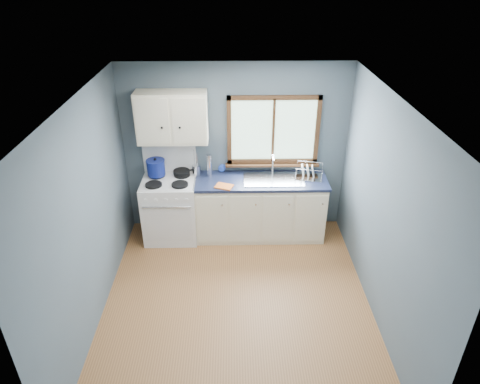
{
  "coord_description": "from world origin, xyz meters",
  "views": [
    {
      "loc": [
        -0.04,
        -3.88,
        3.71
      ],
      "look_at": [
        0.05,
        0.9,
        1.05
      ],
      "focal_mm": 32.0,
      "sensor_mm": 36.0,
      "label": 1
    }
  ],
  "objects_px": {
    "thermos": "(209,165)",
    "gas_range": "(171,207)",
    "utensil_crock": "(197,170)",
    "dish_rack": "(308,174)",
    "sink": "(273,183)",
    "base_cabinets": "(260,210)",
    "stockpot": "(156,167)",
    "skillet": "(182,172)"
  },
  "relations": [
    {
      "from": "base_cabinets",
      "to": "skillet",
      "type": "height_order",
      "value": "skillet"
    },
    {
      "from": "gas_range",
      "to": "stockpot",
      "type": "distance_m",
      "value": 0.62
    },
    {
      "from": "base_cabinets",
      "to": "thermos",
      "type": "relative_size",
      "value": 5.69
    },
    {
      "from": "utensil_crock",
      "to": "dish_rack",
      "type": "distance_m",
      "value": 1.61
    },
    {
      "from": "sink",
      "to": "base_cabinets",
      "type": "bearing_deg",
      "value": 179.87
    },
    {
      "from": "stockpot",
      "to": "dish_rack",
      "type": "distance_m",
      "value": 2.17
    },
    {
      "from": "gas_range",
      "to": "utensil_crock",
      "type": "height_order",
      "value": "gas_range"
    },
    {
      "from": "skillet",
      "to": "sink",
      "type": "bearing_deg",
      "value": -30.66
    },
    {
      "from": "base_cabinets",
      "to": "utensil_crock",
      "type": "xyz_separation_m",
      "value": [
        -0.92,
        0.16,
        0.59
      ]
    },
    {
      "from": "dish_rack",
      "to": "sink",
      "type": "bearing_deg",
      "value": -161.42
    },
    {
      "from": "gas_range",
      "to": "utensil_crock",
      "type": "relative_size",
      "value": 3.49
    },
    {
      "from": "skillet",
      "to": "stockpot",
      "type": "relative_size",
      "value": 1.29
    },
    {
      "from": "base_cabinets",
      "to": "sink",
      "type": "distance_m",
      "value": 0.48
    },
    {
      "from": "utensil_crock",
      "to": "dish_rack",
      "type": "relative_size",
      "value": 0.9
    },
    {
      "from": "utensil_crock",
      "to": "sink",
      "type": "bearing_deg",
      "value": -8.51
    },
    {
      "from": "gas_range",
      "to": "skillet",
      "type": "bearing_deg",
      "value": 41.85
    },
    {
      "from": "gas_range",
      "to": "thermos",
      "type": "relative_size",
      "value": 4.19
    },
    {
      "from": "sink",
      "to": "utensil_crock",
      "type": "distance_m",
      "value": 1.12
    },
    {
      "from": "thermos",
      "to": "dish_rack",
      "type": "bearing_deg",
      "value": -3.33
    },
    {
      "from": "sink",
      "to": "stockpot",
      "type": "height_order",
      "value": "same"
    },
    {
      "from": "stockpot",
      "to": "thermos",
      "type": "height_order",
      "value": "thermos"
    },
    {
      "from": "base_cabinets",
      "to": "stockpot",
      "type": "bearing_deg",
      "value": 175.98
    },
    {
      "from": "skillet",
      "to": "dish_rack",
      "type": "xyz_separation_m",
      "value": [
        1.81,
        -0.08,
        -0.01
      ]
    },
    {
      "from": "skillet",
      "to": "thermos",
      "type": "bearing_deg",
      "value": -24.27
    },
    {
      "from": "gas_range",
      "to": "skillet",
      "type": "relative_size",
      "value": 3.64
    },
    {
      "from": "sink",
      "to": "utensil_crock",
      "type": "bearing_deg",
      "value": 171.49
    },
    {
      "from": "sink",
      "to": "thermos",
      "type": "xyz_separation_m",
      "value": [
        -0.91,
        0.14,
        0.22
      ]
    },
    {
      "from": "thermos",
      "to": "dish_rack",
      "type": "xyz_separation_m",
      "value": [
        1.42,
        -0.08,
        -0.11
      ]
    },
    {
      "from": "thermos",
      "to": "gas_range",
      "type": "bearing_deg",
      "value": -164.39
    },
    {
      "from": "utensil_crock",
      "to": "dish_rack",
      "type": "bearing_deg",
      "value": -3.75
    },
    {
      "from": "stockpot",
      "to": "sink",
      "type": "bearing_deg",
      "value": -3.6
    },
    {
      "from": "base_cabinets",
      "to": "sink",
      "type": "bearing_deg",
      "value": -0.13
    },
    {
      "from": "base_cabinets",
      "to": "stockpot",
      "type": "relative_size",
      "value": 6.39
    },
    {
      "from": "sink",
      "to": "stockpot",
      "type": "relative_size",
      "value": 2.9
    },
    {
      "from": "stockpot",
      "to": "thermos",
      "type": "xyz_separation_m",
      "value": [
        0.75,
        0.04,
        0.01
      ]
    },
    {
      "from": "sink",
      "to": "skillet",
      "type": "xyz_separation_m",
      "value": [
        -1.31,
        0.14,
        0.12
      ]
    },
    {
      "from": "skillet",
      "to": "utensil_crock",
      "type": "relative_size",
      "value": 0.96
    },
    {
      "from": "gas_range",
      "to": "base_cabinets",
      "type": "xyz_separation_m",
      "value": [
        1.31,
        0.02,
        -0.08
      ]
    },
    {
      "from": "sink",
      "to": "utensil_crock",
      "type": "relative_size",
      "value": 2.15
    },
    {
      "from": "gas_range",
      "to": "sink",
      "type": "bearing_deg",
      "value": 0.71
    },
    {
      "from": "skillet",
      "to": "utensil_crock",
      "type": "distance_m",
      "value": 0.21
    },
    {
      "from": "thermos",
      "to": "dish_rack",
      "type": "height_order",
      "value": "thermos"
    }
  ]
}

